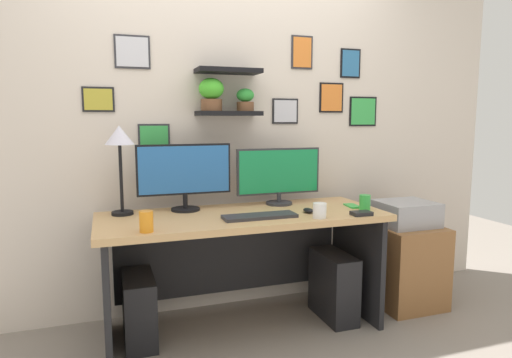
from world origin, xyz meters
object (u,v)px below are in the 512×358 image
pen_cup (365,203)px  scissors_tray (361,213)px  desk_lamp (120,144)px  drawer_cabinet (403,264)px  computer_tower_left (139,309)px  computer_mouse (308,210)px  keyboard (260,216)px  water_cup (146,222)px  cell_phone (352,206)px  coffee_mug (320,211)px  desk (241,244)px  monitor_left (184,173)px  computer_tower_right (334,286)px  printer (406,213)px  monitor_right (279,174)px

pen_cup → scissors_tray: 0.17m
desk_lamp → drawer_cabinet: desk_lamp is taller
computer_tower_left → computer_mouse: bearing=-8.6°
keyboard → water_cup: 0.67m
pen_cup → drawer_cabinet: size_ratio=0.17×
desk_lamp → cell_phone: desk_lamp is taller
drawer_cabinet → pen_cup: bearing=-159.5°
coffee_mug → pen_cup: 0.39m
desk → monitor_left: size_ratio=2.94×
computer_tower_left → computer_tower_right: 1.26m
cell_phone → scissors_tray: (-0.09, -0.25, 0.01)m
pen_cup → printer: (0.45, 0.17, -0.14)m
cell_phone → drawer_cabinet: 0.66m
scissors_tray → drawer_cabinet: (0.55, 0.29, -0.47)m
scissors_tray → printer: size_ratio=0.32×
monitor_right → desk_lamp: desk_lamp is taller
monitor_right → computer_mouse: 0.38m
keyboard → scissors_tray: size_ratio=3.67×
keyboard → computer_tower_right: 0.78m
pen_cup → printer: bearing=20.5°
keyboard → pen_cup: (0.71, -0.01, 0.04)m
monitor_left → keyboard: size_ratio=1.35×
keyboard → computer_tower_left: bearing=164.7°
drawer_cabinet → printer: (0.00, 0.00, 0.37)m
printer → computer_tower_right: size_ratio=0.85×
computer_tower_right → scissors_tray: bearing=-79.4°
computer_mouse → cell_phone: (0.36, 0.08, -0.01)m
desk → scissors_tray: 0.77m
monitor_right → computer_mouse: bearing=-78.2°
drawer_cabinet → monitor_left: bearing=172.4°
keyboard → desk_lamp: size_ratio=0.81×
pen_cup → computer_mouse: bearing=173.0°
computer_mouse → computer_tower_right: bearing=16.4°
monitor_right → computer_tower_left: (-0.96, -0.17, -0.75)m
desk → coffee_mug: coffee_mug is taller
coffee_mug → computer_tower_left: size_ratio=0.22×
printer → computer_tower_right: (-0.60, -0.05, -0.44)m
water_cup → drawer_cabinet: (1.82, 0.28, -0.52)m
computer_tower_left → monitor_right: bearing=10.1°
drawer_cabinet → computer_mouse: bearing=-171.6°
cell_phone → scissors_tray: scissors_tray is taller
computer_mouse → scissors_tray: computer_mouse is taller
cell_phone → computer_tower_left: cell_phone is taller
water_cup → printer: water_cup is taller
monitor_left → scissors_tray: (0.98, -0.50, -0.23)m
cell_phone → coffee_mug: coffee_mug is taller
desk → keyboard: (0.06, -0.20, 0.22)m
desk → computer_mouse: bearing=-23.0°
monitor_right → computer_tower_right: 0.83m
coffee_mug → computer_tower_left: bearing=163.2°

